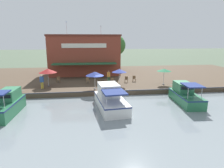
# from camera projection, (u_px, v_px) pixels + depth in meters

# --- Properties ---
(ground_plane) EXTENTS (220.00, 220.00, 0.00)m
(ground_plane) POSITION_uv_depth(u_px,v_px,m) (106.00, 97.00, 23.94)
(ground_plane) COLOR #4C5B47
(quay_deck) EXTENTS (22.00, 56.00, 0.60)m
(quay_deck) POSITION_uv_depth(u_px,v_px,m) (100.00, 77.00, 34.51)
(quay_deck) COLOR #4C3D2D
(quay_deck) RESTS_ON ground
(quay_edge_fender) EXTENTS (0.20, 50.40, 0.10)m
(quay_edge_fender) POSITION_uv_depth(u_px,v_px,m) (106.00, 91.00, 23.89)
(quay_edge_fender) COLOR #2D2D33
(quay_edge_fender) RESTS_ON quay_deck
(waterfront_restaurant) EXTENTS (9.43, 12.13, 9.13)m
(waterfront_restaurant) POSITION_uv_depth(u_px,v_px,m) (85.00, 54.00, 35.94)
(waterfront_restaurant) COLOR brown
(waterfront_restaurant) RESTS_ON quay_deck
(patio_umbrella_far_corner) EXTENTS (1.94, 1.94, 2.23)m
(patio_umbrella_far_corner) POSITION_uv_depth(u_px,v_px,m) (164.00, 70.00, 27.21)
(patio_umbrella_far_corner) COLOR #B7B7B7
(patio_umbrella_far_corner) RESTS_ON quay_deck
(patio_umbrella_near_quay_edge) EXTENTS (1.95, 1.95, 2.27)m
(patio_umbrella_near_quay_edge) POSITION_uv_depth(u_px,v_px,m) (119.00, 71.00, 26.59)
(patio_umbrella_near_quay_edge) COLOR #B7B7B7
(patio_umbrella_near_quay_edge) RESTS_ON quay_deck
(patio_umbrella_back_row) EXTENTS (2.30, 2.30, 2.40)m
(patio_umbrella_back_row) POSITION_uv_depth(u_px,v_px,m) (48.00, 71.00, 26.11)
(patio_umbrella_back_row) COLOR #B7B7B7
(patio_umbrella_back_row) RESTS_ON quay_deck
(patio_umbrella_by_entrance) EXTENTS (2.26, 2.26, 2.25)m
(patio_umbrella_by_entrance) POSITION_uv_depth(u_px,v_px,m) (95.00, 74.00, 24.68)
(patio_umbrella_by_entrance) COLOR #B7B7B7
(patio_umbrella_by_entrance) RESTS_ON quay_deck
(cafe_chair_far_corner_seat) EXTENTS (0.53, 0.53, 0.85)m
(cafe_chair_far_corner_seat) POSITION_uv_depth(u_px,v_px,m) (88.00, 80.00, 28.43)
(cafe_chair_far_corner_seat) COLOR brown
(cafe_chair_far_corner_seat) RESTS_ON quay_deck
(cafe_chair_beside_entrance) EXTENTS (0.47, 0.47, 0.85)m
(cafe_chair_beside_entrance) POSITION_uv_depth(u_px,v_px,m) (58.00, 79.00, 28.73)
(cafe_chair_beside_entrance) COLOR brown
(cafe_chair_beside_entrance) RESTS_ON quay_deck
(cafe_chair_facing_river) EXTENTS (0.54, 0.54, 0.85)m
(cafe_chair_facing_river) POSITION_uv_depth(u_px,v_px,m) (126.00, 79.00, 28.87)
(cafe_chair_facing_river) COLOR brown
(cafe_chair_facing_river) RESTS_ON quay_deck
(cafe_chair_under_first_umbrella) EXTENTS (0.47, 0.47, 0.85)m
(cafe_chair_under_first_umbrella) POSITION_uv_depth(u_px,v_px,m) (134.00, 78.00, 29.43)
(cafe_chair_under_first_umbrella) COLOR brown
(cafe_chair_under_first_umbrella) RESTS_ON quay_deck
(cafe_chair_back_row_seat) EXTENTS (0.59, 0.59, 0.85)m
(cafe_chair_back_row_seat) POSITION_uv_depth(u_px,v_px,m) (112.00, 81.00, 27.83)
(cafe_chair_back_row_seat) COLOR brown
(cafe_chair_back_row_seat) RESTS_ON quay_deck
(cafe_chair_mid_patio) EXTENTS (0.53, 0.53, 0.85)m
(cafe_chair_mid_patio) POSITION_uv_depth(u_px,v_px,m) (101.00, 85.00, 25.06)
(cafe_chair_mid_patio) COLOR brown
(cafe_chair_mid_patio) RESTS_ON quay_deck
(person_near_entrance) EXTENTS (0.49, 0.49, 1.71)m
(person_near_entrance) POSITION_uv_depth(u_px,v_px,m) (109.00, 75.00, 28.64)
(person_near_entrance) COLOR #337547
(person_near_entrance) RESTS_ON quay_deck
(person_mid_patio) EXTENTS (0.50, 0.50, 1.77)m
(person_mid_patio) POSITION_uv_depth(u_px,v_px,m) (42.00, 80.00, 25.07)
(person_mid_patio) COLOR gold
(person_mid_patio) RESTS_ON quay_deck
(motorboat_outer_channel) EXTENTS (6.05, 2.02, 2.42)m
(motorboat_outer_channel) POSITION_uv_depth(u_px,v_px,m) (9.00, 104.00, 18.46)
(motorboat_outer_channel) COLOR #287047
(motorboat_outer_channel) RESTS_ON river_water
(motorboat_mid_row) EXTENTS (7.15, 3.03, 2.26)m
(motorboat_mid_row) POSITION_uv_depth(u_px,v_px,m) (109.00, 98.00, 20.17)
(motorboat_mid_row) COLOR white
(motorboat_mid_row) RESTS_ON river_water
(motorboat_far_downstream) EXTENTS (6.38, 2.36, 2.30)m
(motorboat_far_downstream) POSITION_uv_depth(u_px,v_px,m) (183.00, 94.00, 21.74)
(motorboat_far_downstream) COLOR #287047
(motorboat_far_downstream) RESTS_ON river_water
(tree_upstream_bank) EXTENTS (4.57, 4.35, 7.02)m
(tree_upstream_bank) POSITION_uv_depth(u_px,v_px,m) (114.00, 46.00, 41.39)
(tree_upstream_bank) COLOR brown
(tree_upstream_bank) RESTS_ON quay_deck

